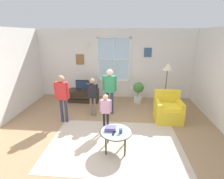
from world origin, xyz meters
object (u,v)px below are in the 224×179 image
(potted_plant_by_window, at_px, (138,91))
(person_red_shirt, at_px, (62,94))
(cup, at_px, (121,131))
(person_green_shirt, at_px, (110,87))
(coffee_table, at_px, (116,133))
(tv_stand, at_px, (84,96))
(person_black_shirt, at_px, (92,93))
(remote_near_books, at_px, (114,133))
(person_pink_shirt, at_px, (106,108))
(television, at_px, (83,85))
(book_stack, at_px, (111,128))
(floor_lamp, at_px, (167,71))
(armchair, at_px, (168,110))

(potted_plant_by_window, bearing_deg, person_red_shirt, -143.73)
(cup, height_order, person_green_shirt, person_green_shirt)
(coffee_table, distance_m, potted_plant_by_window, 2.87)
(coffee_table, bearing_deg, tv_stand, 117.06)
(tv_stand, xyz_separation_m, person_black_shirt, (0.58, -1.16, 0.54))
(remote_near_books, xyz_separation_m, potted_plant_by_window, (0.72, 2.88, 0.00))
(tv_stand, relative_size, person_pink_shirt, 1.10)
(person_green_shirt, bearing_deg, coffee_table, -80.42)
(television, height_order, person_red_shirt, person_red_shirt)
(television, xyz_separation_m, person_pink_shirt, (1.08, -1.97, -0.02))
(tv_stand, distance_m, book_stack, 2.98)
(book_stack, height_order, potted_plant_by_window, potted_plant_by_window)
(person_red_shirt, distance_m, person_black_shirt, 0.90)
(television, distance_m, cup, 3.16)
(potted_plant_by_window, distance_m, floor_lamp, 1.36)
(armchair, xyz_separation_m, remote_near_books, (-1.52, -1.59, 0.14))
(cup, bearing_deg, tv_stand, 118.31)
(potted_plant_by_window, bearing_deg, floor_lamp, -35.98)
(television, distance_m, person_black_shirt, 1.30)
(person_red_shirt, bearing_deg, floor_lamp, 18.73)
(person_black_shirt, distance_m, floor_lamp, 2.47)
(armchair, bearing_deg, coffee_table, -134.58)
(television, height_order, cup, television)
(person_green_shirt, bearing_deg, armchair, -8.87)
(person_red_shirt, xyz_separation_m, floor_lamp, (3.10, 1.05, 0.46))
(book_stack, bearing_deg, coffee_table, -22.34)
(armchair, distance_m, floor_lamp, 1.23)
(television, distance_m, floor_lamp, 3.04)
(book_stack, xyz_separation_m, cup, (0.23, -0.10, 0.01))
(person_pink_shirt, distance_m, potted_plant_by_window, 2.27)
(person_pink_shirt, relative_size, potted_plant_by_window, 1.30)
(coffee_table, relative_size, person_pink_shirt, 0.70)
(coffee_table, distance_m, person_green_shirt, 1.87)
(person_black_shirt, bearing_deg, floor_lamp, 14.61)
(book_stack, xyz_separation_m, person_red_shirt, (-1.47, 1.08, 0.39))
(television, height_order, person_green_shirt, person_green_shirt)
(coffee_table, bearing_deg, television, 117.08)
(tv_stand, distance_m, armchair, 3.13)
(armchair, bearing_deg, person_red_shirt, -173.10)
(coffee_table, bearing_deg, potted_plant_by_window, 76.38)
(television, bearing_deg, tv_stand, 90.00)
(coffee_table, height_order, person_black_shirt, person_black_shirt)
(television, relative_size, person_pink_shirt, 0.53)
(television, relative_size, floor_lamp, 0.34)
(coffee_table, distance_m, book_stack, 0.15)
(armchair, bearing_deg, book_stack, -137.82)
(television, bearing_deg, cup, -61.66)
(book_stack, relative_size, person_red_shirt, 0.18)
(armchair, bearing_deg, person_pink_shirt, -157.46)
(television, relative_size, potted_plant_by_window, 0.69)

